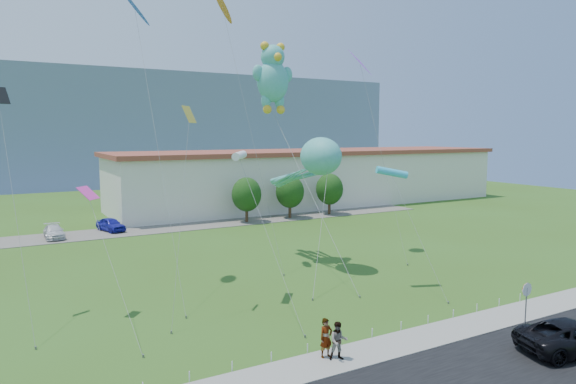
{
  "coord_description": "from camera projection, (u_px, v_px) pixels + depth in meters",
  "views": [
    {
      "loc": [
        -15.62,
        -21.82,
        10.74
      ],
      "look_at": [
        1.12,
        8.0,
        6.8
      ],
      "focal_mm": 32.0,
      "sensor_mm": 36.0,
      "label": 1
    }
  ],
  "objects": [
    {
      "name": "ground",
      "position": [
        342.0,
        333.0,
        27.72
      ],
      "size": [
        160.0,
        160.0,
        0.0
      ],
      "primitive_type": "plane",
      "color": "#335518",
      "rests_on": "ground"
    },
    {
      "name": "sidewalk",
      "position": [
        375.0,
        350.0,
        25.34
      ],
      "size": [
        80.0,
        2.5,
        0.1
      ],
      "primitive_type": "cube",
      "color": "gray",
      "rests_on": "ground"
    },
    {
      "name": "parking_strip",
      "position": [
        163.0,
        228.0,
        58.04
      ],
      "size": [
        70.0,
        6.0,
        0.06
      ],
      "primitive_type": "cube",
      "color": "#59544C",
      "rests_on": "ground"
    },
    {
      "name": "hill_ridge",
      "position": [
        69.0,
        126.0,
        130.24
      ],
      "size": [
        160.0,
        50.0,
        25.0
      ],
      "primitive_type": "cube",
      "color": "slate",
      "rests_on": "ground"
    },
    {
      "name": "warehouse",
      "position": [
        315.0,
        177.0,
        78.01
      ],
      "size": [
        61.0,
        15.0,
        8.2
      ],
      "color": "beige",
      "rests_on": "ground"
    },
    {
      "name": "stop_sign",
      "position": [
        527.0,
        293.0,
        28.49
      ],
      "size": [
        0.8,
        0.07,
        2.5
      ],
      "color": "slate",
      "rests_on": "ground"
    },
    {
      "name": "rope_fence",
      "position": [
        357.0,
        336.0,
        26.57
      ],
      "size": [
        26.05,
        0.05,
        0.5
      ],
      "color": "white",
      "rests_on": "ground"
    },
    {
      "name": "tree_near",
      "position": [
        247.0,
        194.0,
        61.65
      ],
      "size": [
        3.6,
        3.6,
        5.47
      ],
      "color": "#3F2B19",
      "rests_on": "ground"
    },
    {
      "name": "tree_mid",
      "position": [
        290.0,
        192.0,
        64.57
      ],
      "size": [
        3.6,
        3.6,
        5.47
      ],
      "color": "#3F2B19",
      "rests_on": "ground"
    },
    {
      "name": "tree_far",
      "position": [
        329.0,
        189.0,
        67.49
      ],
      "size": [
        3.6,
        3.6,
        5.47
      ],
      "color": "#3F2B19",
      "rests_on": "ground"
    },
    {
      "name": "suv",
      "position": [
        575.0,
        336.0,
        25.08
      ],
      "size": [
        6.17,
        3.99,
        1.58
      ],
      "primitive_type": "imported",
      "rotation": [
        0.0,
        0.0,
        1.31
      ],
      "color": "black",
      "rests_on": "road"
    },
    {
      "name": "pedestrian_left",
      "position": [
        326.0,
        338.0,
        24.4
      ],
      "size": [
        0.71,
        0.48,
        1.9
      ],
      "primitive_type": "imported",
      "rotation": [
        0.0,
        0.0,
        0.04
      ],
      "color": "gray",
      "rests_on": "sidewalk"
    },
    {
      "name": "pedestrian_right",
      "position": [
        339.0,
        341.0,
        24.13
      ],
      "size": [
        1.09,
        0.98,
        1.83
      ],
      "primitive_type": "imported",
      "rotation": [
        0.0,
        0.0,
        -0.39
      ],
      "color": "gray",
      "rests_on": "sidewalk"
    },
    {
      "name": "parked_car_white",
      "position": [
        54.0,
        232.0,
        52.42
      ],
      "size": [
        1.82,
        4.46,
        1.29
      ],
      "primitive_type": "imported",
      "rotation": [
        0.0,
        0.0,
        0.0
      ],
      "color": "silver",
      "rests_on": "parking_strip"
    },
    {
      "name": "parked_car_blue",
      "position": [
        111.0,
        224.0,
        56.13
      ],
      "size": [
        2.91,
        4.57,
        1.45
      ],
      "primitive_type": "imported",
      "rotation": [
        0.0,
        0.0,
        0.3
      ],
      "color": "#1C1D9C",
      "rests_on": "parking_strip"
    },
    {
      "name": "octopus_kite",
      "position": [
        314.0,
        164.0,
        40.61
      ],
      "size": [
        6.11,
        12.46,
        10.43
      ],
      "color": "teal",
      "rests_on": "ground"
    },
    {
      "name": "teddy_bear_kite",
      "position": [
        273.0,
        76.0,
        41.79
      ],
      "size": [
        3.61,
        12.88,
        18.07
      ],
      "color": "teal",
      "rests_on": "ground"
    },
    {
      "name": "small_kite_orange",
      "position": [
        224.0,
        12.0,
        39.82
      ],
      "size": [
        3.42,
        6.15,
        21.37
      ],
      "color": "orange",
      "rests_on": "ground"
    },
    {
      "name": "small_kite_yellow",
      "position": [
        187.0,
        137.0,
        30.07
      ],
      "size": [
        3.11,
        4.15,
        12.27
      ],
      "color": "gold",
      "rests_on": "ground"
    },
    {
      "name": "small_kite_white",
      "position": [
        240.0,
        157.0,
        32.41
      ],
      "size": [
        0.57,
        8.84,
        9.76
      ],
      "color": "white",
      "rests_on": "ground"
    },
    {
      "name": "small_kite_purple",
      "position": [
        361.0,
        67.0,
        45.17
      ],
      "size": [
        1.8,
        7.12,
        17.63
      ],
      "color": "purple",
      "rests_on": "ground"
    },
    {
      "name": "small_kite_cyan",
      "position": [
        392.0,
        173.0,
        35.29
      ],
      "size": [
        1.01,
        6.01,
        8.48
      ],
      "color": "#2FB0D4",
      "rests_on": "ground"
    },
    {
      "name": "small_kite_black",
      "position": [
        2.0,
        123.0,
        28.82
      ],
      "size": [
        1.61,
        7.19,
        13.32
      ],
      "color": "black",
      "rests_on": "ground"
    },
    {
      "name": "small_kite_blue",
      "position": [
        136.0,
        13.0,
        35.58
      ],
      "size": [
        1.8,
        10.17,
        20.22
      ],
      "color": "blue",
      "rests_on": "ground"
    },
    {
      "name": "small_kite_pink",
      "position": [
        93.0,
        207.0,
        29.19
      ],
      "size": [
        1.83,
        8.15,
        7.71
      ],
      "color": "#E933A3",
      "rests_on": "ground"
    }
  ]
}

